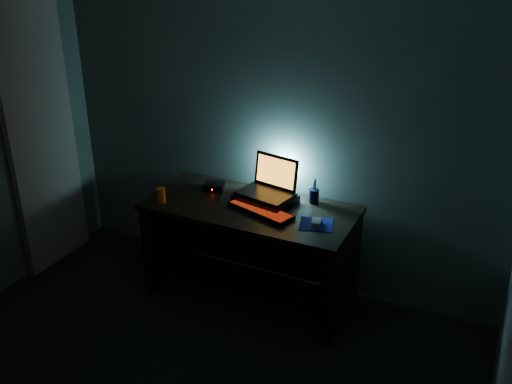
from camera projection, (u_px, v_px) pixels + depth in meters
room at (89, 248)px, 2.51m from camera, size 3.50×4.00×2.50m
desk at (254, 235)px, 4.20m from camera, size 1.50×0.70×0.75m
curtain at (40, 128)px, 4.39m from camera, size 0.06×0.65×2.30m
riser at (266, 199)px, 4.09m from camera, size 0.45×0.37×0.06m
laptop at (270, 185)px, 4.09m from camera, size 0.42×0.35×0.26m
keyboard at (261, 210)px, 3.95m from camera, size 0.52×0.30×0.03m
mousepad at (316, 224)px, 3.79m from camera, size 0.27×0.25×0.00m
mouse at (316, 222)px, 3.78m from camera, size 0.08×0.11×0.03m
pen_cup at (314, 196)px, 4.08m from camera, size 0.08×0.08×0.10m
juice_glass at (161, 195)px, 4.09m from camera, size 0.08×0.08×0.11m
router at (215, 186)px, 4.30m from camera, size 0.18×0.15×0.05m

